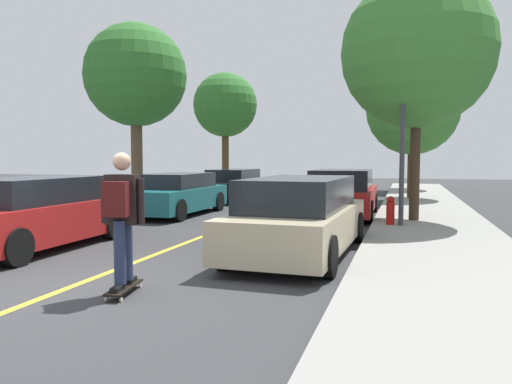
{
  "coord_description": "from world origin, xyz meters",
  "views": [
    {
      "loc": [
        4.37,
        -5.63,
        1.76
      ],
      "look_at": [
        0.43,
        7.39,
        0.84
      ],
      "focal_mm": 34.73,
      "sensor_mm": 36.0,
      "label": 1
    }
  ],
  "objects_px": {
    "street_tree_left_near": "(225,105)",
    "streetlamp": "(403,87)",
    "parked_car_left_near": "(175,194)",
    "street_tree_right_far": "(412,84)",
    "street_tree_right_nearest": "(417,52)",
    "skateboard": "(124,288)",
    "parked_car_right_nearest": "(300,216)",
    "fire_hydrant": "(390,211)",
    "skateboarder": "(122,211)",
    "parked_car_left_far": "(233,185)",
    "parked_car_right_near": "(342,194)",
    "street_tree_right_near": "(413,109)",
    "street_tree_left_nearest": "(136,76)",
    "parked_car_left_nearest": "(34,213)"
  },
  "relations": [
    {
      "from": "street_tree_left_near",
      "to": "parked_car_right_near",
      "type": "bearing_deg",
      "value": -51.67
    },
    {
      "from": "parked_car_right_near",
      "to": "street_tree_right_far",
      "type": "relative_size",
      "value": 0.58
    },
    {
      "from": "parked_car_left_near",
      "to": "fire_hydrant",
      "type": "relative_size",
      "value": 6.3
    },
    {
      "from": "skateboarder",
      "to": "parked_car_left_near",
      "type": "bearing_deg",
      "value": 111.92
    },
    {
      "from": "parked_car_right_near",
      "to": "fire_hydrant",
      "type": "height_order",
      "value": "parked_car_right_near"
    },
    {
      "from": "skateboard",
      "to": "parked_car_right_nearest",
      "type": "bearing_deg",
      "value": 63.64
    },
    {
      "from": "skateboard",
      "to": "parked_car_left_far",
      "type": "bearing_deg",
      "value": 103.82
    },
    {
      "from": "street_tree_right_nearest",
      "to": "skateboard",
      "type": "xyz_separation_m",
      "value": [
        -3.7,
        -8.1,
        -4.42
      ]
    },
    {
      "from": "parked_car_right_near",
      "to": "streetlamp",
      "type": "xyz_separation_m",
      "value": [
        1.75,
        -2.68,
        2.78
      ]
    },
    {
      "from": "streetlamp",
      "to": "street_tree_right_far",
      "type": "bearing_deg",
      "value": 88.86
    },
    {
      "from": "parked_car_right_near",
      "to": "skateboarder",
      "type": "xyz_separation_m",
      "value": [
        -1.63,
        -9.61,
        0.39
      ]
    },
    {
      "from": "parked_car_left_far",
      "to": "street_tree_right_far",
      "type": "height_order",
      "value": "street_tree_right_far"
    },
    {
      "from": "fire_hydrant",
      "to": "skateboarder",
      "type": "relative_size",
      "value": 0.4
    },
    {
      "from": "parked_car_left_nearest",
      "to": "street_tree_right_far",
      "type": "distance_m",
      "value": 22.32
    },
    {
      "from": "parked_car_right_near",
      "to": "street_tree_right_near",
      "type": "bearing_deg",
      "value": 71.66
    },
    {
      "from": "street_tree_right_far",
      "to": "skateboarder",
      "type": "distance_m",
      "value": 23.68
    },
    {
      "from": "parked_car_left_far",
      "to": "street_tree_right_far",
      "type": "bearing_deg",
      "value": 51.39
    },
    {
      "from": "skateboard",
      "to": "skateboarder",
      "type": "bearing_deg",
      "value": -79.79
    },
    {
      "from": "parked_car_right_nearest",
      "to": "skateboarder",
      "type": "xyz_separation_m",
      "value": [
        -1.63,
        -3.34,
        0.38
      ]
    },
    {
      "from": "parked_car_left_nearest",
      "to": "parked_car_left_far",
      "type": "distance_m",
      "value": 11.6
    },
    {
      "from": "parked_car_right_near",
      "to": "street_tree_right_near",
      "type": "relative_size",
      "value": 0.82
    },
    {
      "from": "parked_car_left_far",
      "to": "skateboard",
      "type": "height_order",
      "value": "parked_car_left_far"
    },
    {
      "from": "parked_car_right_near",
      "to": "skateboard",
      "type": "relative_size",
      "value": 5.28
    },
    {
      "from": "street_tree_right_far",
      "to": "parked_car_left_far",
      "type": "bearing_deg",
      "value": -128.61
    },
    {
      "from": "streetlamp",
      "to": "street_tree_left_nearest",
      "type": "bearing_deg",
      "value": 162.15
    },
    {
      "from": "parked_car_left_far",
      "to": "parked_car_right_nearest",
      "type": "xyz_separation_m",
      "value": [
        5.07,
        -10.64,
        0.04
      ]
    },
    {
      "from": "fire_hydrant",
      "to": "skateboarder",
      "type": "xyz_separation_m",
      "value": [
        -3.13,
        -7.02,
        0.6
      ]
    },
    {
      "from": "street_tree_left_near",
      "to": "streetlamp",
      "type": "height_order",
      "value": "street_tree_left_near"
    },
    {
      "from": "fire_hydrant",
      "to": "parked_car_left_near",
      "type": "bearing_deg",
      "value": 166.98
    },
    {
      "from": "street_tree_left_near",
      "to": "streetlamp",
      "type": "xyz_separation_m",
      "value": [
        8.88,
        -11.7,
        -1.02
      ]
    },
    {
      "from": "parked_car_left_near",
      "to": "street_tree_right_far",
      "type": "relative_size",
      "value": 0.56
    },
    {
      "from": "parked_car_right_nearest",
      "to": "street_tree_right_near",
      "type": "relative_size",
      "value": 0.86
    },
    {
      "from": "parked_car_left_near",
      "to": "parked_car_right_nearest",
      "type": "distance_m",
      "value": 7.26
    },
    {
      "from": "street_tree_right_near",
      "to": "streetlamp",
      "type": "distance_m",
      "value": 8.93
    },
    {
      "from": "parked_car_left_nearest",
      "to": "skateboarder",
      "type": "distance_m",
      "value": 4.2
    },
    {
      "from": "parked_car_right_nearest",
      "to": "streetlamp",
      "type": "xyz_separation_m",
      "value": [
        1.75,
        3.6,
        2.77
      ]
    },
    {
      "from": "street_tree_right_nearest",
      "to": "skateboard",
      "type": "bearing_deg",
      "value": -114.56
    },
    {
      "from": "street_tree_left_nearest",
      "to": "street_tree_right_nearest",
      "type": "distance_m",
      "value": 9.35
    },
    {
      "from": "street_tree_left_near",
      "to": "streetlamp",
      "type": "distance_m",
      "value": 14.73
    },
    {
      "from": "parked_car_left_near",
      "to": "street_tree_right_nearest",
      "type": "relative_size",
      "value": 0.7
    },
    {
      "from": "skateboard",
      "to": "skateboarder",
      "type": "relative_size",
      "value": 0.5
    },
    {
      "from": "fire_hydrant",
      "to": "streetlamp",
      "type": "xyz_separation_m",
      "value": [
        0.25,
        -0.09,
        2.99
      ]
    },
    {
      "from": "parked_car_right_nearest",
      "to": "skateboarder",
      "type": "distance_m",
      "value": 3.73
    },
    {
      "from": "streetlamp",
      "to": "skateboard",
      "type": "bearing_deg",
      "value": -116.15
    },
    {
      "from": "parked_car_left_near",
      "to": "street_tree_right_nearest",
      "type": "bearing_deg",
      "value": -3.2
    },
    {
      "from": "parked_car_left_near",
      "to": "fire_hydrant",
      "type": "bearing_deg",
      "value": -13.02
    },
    {
      "from": "parked_car_right_nearest",
      "to": "parked_car_left_near",
      "type": "bearing_deg",
      "value": 134.24
    },
    {
      "from": "street_tree_right_nearest",
      "to": "streetlamp",
      "type": "xyz_separation_m",
      "value": [
        -0.32,
        -1.21,
        -1.03
      ]
    },
    {
      "from": "streetlamp",
      "to": "skateboard",
      "type": "height_order",
      "value": "streetlamp"
    },
    {
      "from": "street_tree_left_near",
      "to": "fire_hydrant",
      "type": "xyz_separation_m",
      "value": [
        8.63,
        -11.62,
        -4.01
      ]
    }
  ]
}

